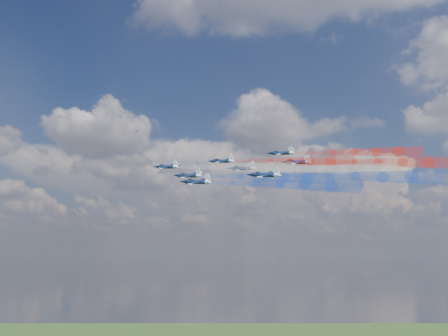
% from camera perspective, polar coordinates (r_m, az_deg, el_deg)
% --- Properties ---
extents(jet_lead, '(12.26, 11.16, 6.14)m').
position_cam_1_polar(jet_lead, '(170.10, -6.04, 0.13)').
color(jet_lead, black).
extents(trail_lead, '(37.67, 14.46, 7.86)m').
position_cam_1_polar(trail_lead, '(156.25, 0.72, 0.09)').
color(trail_lead, white).
extents(jet_inner_left, '(12.26, 11.16, 6.14)m').
position_cam_1_polar(jet_inner_left, '(153.50, -3.72, -0.80)').
color(jet_inner_left, black).
extents(trail_inner_left, '(37.67, 14.46, 7.86)m').
position_cam_1_polar(trail_inner_left, '(140.61, 4.04, -0.93)').
color(trail_inner_left, blue).
extents(jet_inner_right, '(12.26, 11.16, 6.14)m').
position_cam_1_polar(jet_inner_right, '(171.52, -0.24, 0.73)').
color(jet_inner_right, black).
extents(trail_inner_right, '(37.67, 14.46, 7.86)m').
position_cam_1_polar(trail_inner_right, '(159.75, 6.88, 0.73)').
color(trail_inner_right, red).
extents(jet_outer_left, '(12.26, 11.16, 6.14)m').
position_cam_1_polar(jet_outer_left, '(138.35, -2.90, -1.45)').
color(jet_outer_left, black).
extents(trail_outer_left, '(37.67, 14.46, 7.86)m').
position_cam_1_polar(trail_outer_left, '(125.92, 5.86, -1.66)').
color(trail_outer_left, blue).
extents(jet_center_third, '(12.26, 11.16, 6.14)m').
position_cam_1_polar(jet_center_third, '(154.43, 1.90, -0.06)').
color(jet_center_third, black).
extents(trail_center_third, '(37.67, 14.46, 7.86)m').
position_cam_1_polar(trail_center_third, '(143.62, 10.02, -0.12)').
color(trail_center_third, white).
extents(jet_outer_right, '(12.26, 11.16, 6.14)m').
position_cam_1_polar(jet_outer_right, '(172.78, 6.05, 1.57)').
color(jet_outer_right, black).
extents(trail_outer_right, '(37.67, 14.46, 7.86)m').
position_cam_1_polar(trail_outer_right, '(163.39, 13.47, 1.61)').
color(trail_outer_right, red).
extents(jet_rear_left, '(12.26, 11.16, 6.14)m').
position_cam_1_polar(jet_rear_left, '(138.22, 4.26, -0.72)').
color(jet_rear_left, black).
extents(trail_rear_left, '(37.67, 14.46, 7.86)m').
position_cam_1_polar(trail_rear_left, '(128.50, 13.56, -0.84)').
color(trail_rear_left, blue).
extents(jet_rear_right, '(12.26, 11.16, 6.14)m').
position_cam_1_polar(jet_rear_right, '(158.33, 7.61, 0.61)').
color(jet_rear_right, black).
extents(trail_rear_right, '(37.67, 14.46, 7.86)m').
position_cam_1_polar(trail_rear_right, '(149.69, 15.83, 0.59)').
color(trail_rear_right, red).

